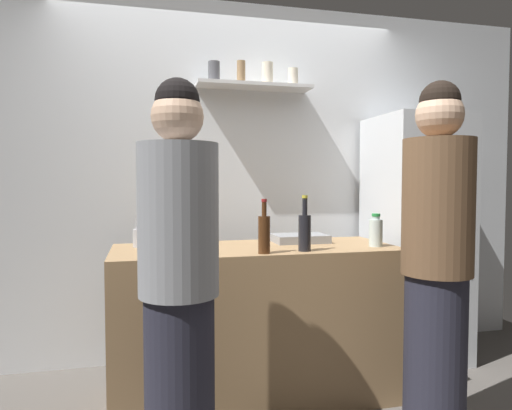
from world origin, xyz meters
TOP-DOWN VIEW (x-y plane):
  - back_wall_assembly at (0.00, 1.25)m, footprint 4.80×0.32m
  - refrigerator at (1.30, 0.85)m, footprint 0.60×0.64m
  - counter at (0.01, 0.51)m, footprint 1.68×0.67m
  - baking_pan at (0.33, 0.65)m, footprint 0.34×0.24m
  - utensil_holder at (-0.66, 0.68)m, footprint 0.10×0.10m
  - wine_bottle_amber_glass at (-0.01, 0.26)m, footprint 0.07×0.07m
  - wine_bottle_dark_glass at (0.23, 0.29)m, footprint 0.07×0.07m
  - water_bottle_plastic at (0.71, 0.36)m, footprint 0.08×0.08m
  - person_grey_hoodie at (-0.50, -0.18)m, footprint 0.34×0.34m
  - person_brown_jacket at (0.76, -0.17)m, footprint 0.34×0.34m

SIDE VIEW (x-z plane):
  - counter at x=0.01m, z-range 0.00..0.91m
  - person_grey_hoodie at x=-0.50m, z-range 0.00..1.72m
  - refrigerator at x=1.30m, z-range 0.00..1.77m
  - person_brown_jacket at x=0.76m, z-range 0.00..1.78m
  - baking_pan at x=0.33m, z-range 0.91..0.96m
  - utensil_holder at x=-0.66m, z-range 0.85..1.07m
  - water_bottle_plastic at x=0.71m, z-range 0.90..1.09m
  - wine_bottle_amber_glass at x=-0.01m, z-range 0.87..1.17m
  - wine_bottle_dark_glass at x=0.23m, z-range 0.86..1.18m
  - back_wall_assembly at x=0.00m, z-range 0.00..2.60m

